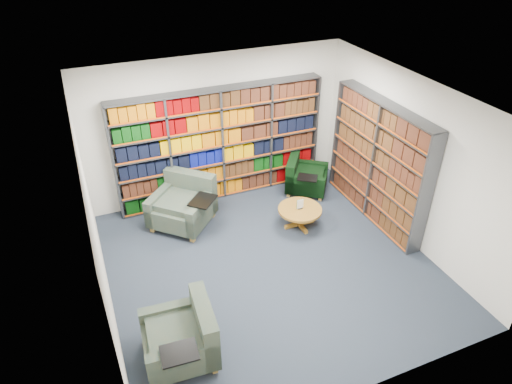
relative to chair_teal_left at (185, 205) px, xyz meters
name	(u,v)px	position (x,y,z in m)	size (l,w,h in m)	color
room_shell	(272,192)	(0.94, -1.71, 1.04)	(5.02, 5.02, 2.82)	black
bookshelf_back	(221,145)	(0.94, 0.63, 0.74)	(4.00, 0.28, 2.20)	#47494F
bookshelf_right	(378,163)	(3.29, -1.11, 0.74)	(0.28, 2.50, 2.20)	#47494F
chair_teal_left	(185,205)	(0.00, 0.00, 0.00)	(1.38, 1.38, 0.89)	#062431
chair_green_right	(303,178)	(2.50, 0.13, -0.07)	(1.08, 1.09, 0.70)	black
chair_teal_front	(186,338)	(-0.77, -2.90, -0.03)	(0.95, 1.07, 0.80)	#062431
coffee_table	(300,212)	(1.87, -0.94, -0.06)	(0.79, 0.79, 0.55)	olive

